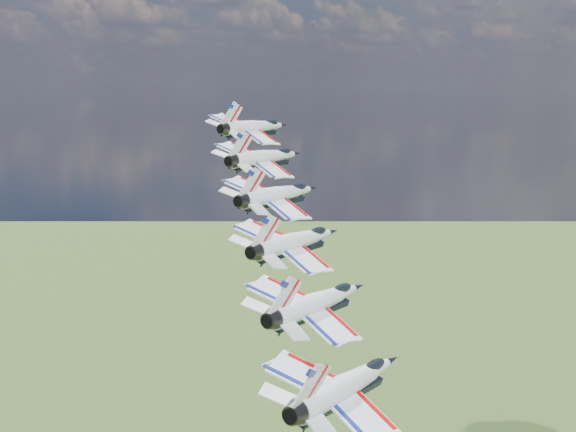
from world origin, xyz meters
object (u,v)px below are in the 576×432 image
Objects in this scene: jet_2 at (280,194)px; jet_5 at (349,384)px; jet_1 at (267,157)px; jet_4 at (319,302)px; jet_3 at (297,241)px; jet_0 at (256,127)px.

jet_2 is 1.00× the size of jet_5.
jet_4 is at bearing -44.36° from jet_1.
jet_0 is at bearing 135.64° from jet_3.
jet_3 is at bearing -44.36° from jet_2.
jet_0 is 33.87m from jet_3.
jet_1 is 1.00× the size of jet_2.
jet_2 is 1.00× the size of jet_4.
jet_0 is 1.00× the size of jet_4.
jet_3 is 11.29m from jet_4.
jet_4 is at bearing -44.36° from jet_2.
jet_5 is (29.91, -31.44, -12.52)m from jet_1.
jet_1 is at bearing 135.64° from jet_5.
jet_3 reaches higher than jet_4.
jet_2 is at bearing 135.64° from jet_3.
jet_1 reaches higher than jet_3.
jet_3 is (22.43, -23.58, -9.39)m from jet_0.
jet_2 is 1.00× the size of jet_3.
jet_5 is (37.38, -39.30, -15.65)m from jet_0.
jet_0 is at bearing 135.64° from jet_2.
jet_4 is at bearing -44.36° from jet_3.
jet_4 is (14.95, -15.72, -6.26)m from jet_2.
jet_5 is at bearing -44.36° from jet_1.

